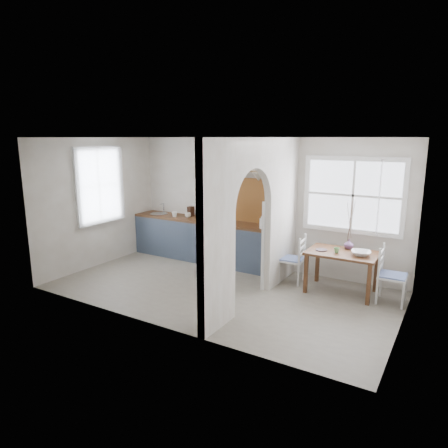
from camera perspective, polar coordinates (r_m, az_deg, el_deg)
The scene contains 26 objects.
floor at distance 7.05m, azimuth -0.62°, elevation -9.37°, with size 5.80×3.20×0.01m, color gray.
ceiling at distance 6.55m, azimuth -0.68°, elevation 12.27°, with size 5.80×3.20×0.01m, color silver.
walls at distance 6.68m, azimuth -0.65°, elevation 1.05°, with size 5.81×3.21×2.60m.
partition at distance 6.37m, azimuth 4.99°, elevation 1.83°, with size 0.12×3.20×2.60m.
kitchen_window at distance 8.48m, azimuth -17.47°, elevation 5.27°, with size 0.10×1.16×1.50m, color white, non-canonical shape.
nook_window at distance 7.39m, azimuth 17.95°, elevation 3.90°, with size 1.76×0.10×1.30m, color white, non-canonical shape.
counter at distance 8.55m, azimuth -2.41°, elevation -2.26°, with size 3.50×0.60×0.90m.
sink at distance 9.20m, azimuth -9.30°, elevation 1.40°, with size 0.40×0.40×0.02m, color #B2B6BF.
backsplash at distance 8.12m, azimuth 3.97°, elevation 3.39°, with size 1.65×0.03×0.90m, color #935319.
shelf at distance 7.97m, azimuth 3.76°, elevation 7.97°, with size 1.75×0.20×0.21m.
pendant_lamp at distance 7.52m, azimuth 4.96°, elevation 6.73°, with size 0.26×0.26×0.16m, color silver.
utensil_rail at distance 7.16m, azimuth 7.32°, elevation 2.93°, with size 0.02×0.02×0.50m, color #B2B6BF.
dining_table at distance 7.11m, azimuth 16.40°, elevation -6.63°, with size 1.14×0.76×0.72m, color #4F2E18, non-canonical shape.
chair_left at distance 7.38m, azimuth 9.66°, elevation -4.91°, with size 0.40×0.40×0.89m, color silver, non-canonical shape.
chair_right at distance 6.91m, azimuth 22.96°, elevation -6.75°, with size 0.42×0.42×0.92m, color silver, non-canonical shape.
kettle at distance 7.64m, azimuth 5.62°, elevation 0.21°, with size 0.19×0.15×0.23m, color white, non-canonical shape.
mug_a at distance 8.77m, azimuth -7.09°, elevation 1.37°, with size 0.12×0.12×0.11m, color white.
mug_b at distance 8.69m, azimuth -5.18°, elevation 1.27°, with size 0.13×0.13×0.10m, color silver.
knife_block at distance 8.79m, azimuth -4.75°, elevation 1.81°, with size 0.10×0.14×0.22m, color black.
jar at distance 8.48m, azimuth -2.91°, elevation 1.33°, with size 0.11×0.11×0.18m, color tan.
towel_magenta at distance 7.54m, azimuth 7.18°, elevation -5.80°, with size 0.02×0.03×0.53m, color #BC3A5A.
towel_orange at distance 7.49m, azimuth 6.97°, elevation -6.11°, with size 0.02×0.03×0.49m, color orange.
bowl at distance 6.89m, azimuth 18.99°, elevation -3.96°, with size 0.31×0.31×0.08m, color white.
table_cup at distance 6.91m, azimuth 15.79°, elevation -3.64°, with size 0.10×0.10×0.09m, color #619D5B.
plate at distance 7.01m, azimuth 13.74°, elevation -3.61°, with size 0.19×0.19×0.02m, color #3C2C2F.
vase at distance 7.22m, azimuth 17.40°, elevation -2.76°, with size 0.16×0.16×0.17m, color #684572.
Camera 1 is at (3.44, -5.57, 2.60)m, focal length 32.00 mm.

